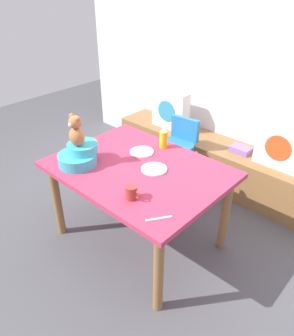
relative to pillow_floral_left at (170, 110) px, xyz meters
name	(u,v)px	position (x,y,z in m)	size (l,w,h in m)	color
ground_plane	(139,238)	(0.68, -1.23, -0.68)	(8.00, 8.00, 0.00)	#4C4C51
back_wall	(246,59)	(0.68, 0.29, 0.62)	(4.40, 0.10, 2.60)	silver
window_bench	(219,164)	(0.68, 0.02, -0.45)	(2.60, 0.44, 0.46)	olive
pillow_floral_left	(170,110)	(0.00, 0.00, 0.00)	(0.44, 0.15, 0.44)	white
pillow_floral_right	(281,145)	(1.30, 0.00, 0.00)	(0.44, 0.15, 0.44)	white
book_stack	(241,149)	(0.91, 0.02, -0.19)	(0.20, 0.14, 0.06)	#8762B4
dining_table	(138,178)	(0.68, -1.23, -0.03)	(1.34, 1.01, 0.74)	#B73351
highchair	(178,147)	(0.44, -0.42, -0.16)	(0.35, 0.47, 0.79)	#2672B2
infant_seat_teal	(79,155)	(0.30, -1.50, 0.13)	(0.30, 0.33, 0.16)	#3AB2C7
teddy_bear	(76,131)	(0.30, -1.50, 0.34)	(0.13, 0.12, 0.25)	#AE6A40
ketchup_bottle	(164,138)	(0.61, -0.85, 0.15)	(0.07, 0.07, 0.18)	gold
coffee_mug	(132,193)	(0.93, -1.55, 0.11)	(0.12, 0.08, 0.09)	#9E332D
dinner_plate_near	(142,152)	(0.54, -1.04, 0.07)	(0.20, 0.20, 0.01)	white
dinner_plate_far	(154,169)	(0.80, -1.17, 0.07)	(0.20, 0.20, 0.01)	white
table_fork	(159,219)	(1.20, -1.59, 0.06)	(0.02, 0.17, 0.01)	silver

